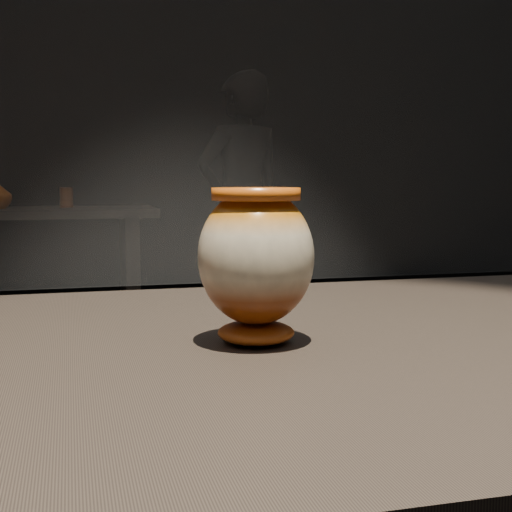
# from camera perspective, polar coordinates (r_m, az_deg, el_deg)

# --- Properties ---
(main_vase) EXTENTS (0.13, 0.13, 0.17)m
(main_vase) POSITION_cam_1_polar(r_m,az_deg,el_deg) (0.77, 0.00, -0.23)
(main_vase) COLOR #702C0A
(main_vase) RESTS_ON display_plinth
(back_vase_right) EXTENTS (0.08, 0.08, 0.12)m
(back_vase_right) POSITION_cam_1_polar(r_m,az_deg,el_deg) (4.34, -14.93, 4.56)
(back_vase_right) COLOR maroon
(back_vase_right) RESTS_ON back_shelf
(visitor) EXTENTS (0.74, 0.60, 1.76)m
(visitor) POSITION_cam_1_polar(r_m,az_deg,el_deg) (4.72, -1.19, 3.95)
(visitor) COLOR black
(visitor) RESTS_ON ground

